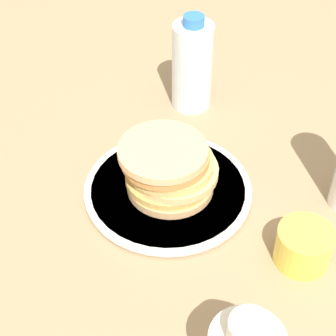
{
  "coord_description": "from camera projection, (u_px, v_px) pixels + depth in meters",
  "views": [
    {
      "loc": [
        0.23,
        -0.54,
        0.64
      ],
      "look_at": [
        -0.02,
        0.02,
        0.05
      ],
      "focal_mm": 60.0,
      "sensor_mm": 36.0,
      "label": 1
    }
  ],
  "objects": [
    {
      "name": "ground_plane",
      "position": [
        172.0,
        207.0,
        0.87
      ],
      "size": [
        4.0,
        4.0,
        0.0
      ],
      "primitive_type": "plane",
      "color": "#9E7F5B"
    },
    {
      "name": "plate",
      "position": [
        168.0,
        190.0,
        0.89
      ],
      "size": [
        0.26,
        0.26,
        0.01
      ],
      "color": "silver",
      "rests_on": "ground_plane"
    },
    {
      "name": "pancake_stack",
      "position": [
        169.0,
        167.0,
        0.86
      ],
      "size": [
        0.15,
        0.14,
        0.08
      ],
      "color": "#DFAC72",
      "rests_on": "plate"
    },
    {
      "name": "juice_glass",
      "position": [
        304.0,
        246.0,
        0.78
      ],
      "size": [
        0.08,
        0.08,
        0.06
      ],
      "color": "yellow",
      "rests_on": "ground_plane"
    },
    {
      "name": "water_bottle_mid",
      "position": [
        192.0,
        65.0,
        1.01
      ],
      "size": [
        0.07,
        0.07,
        0.18
      ],
      "color": "silver",
      "rests_on": "ground_plane"
    }
  ]
}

